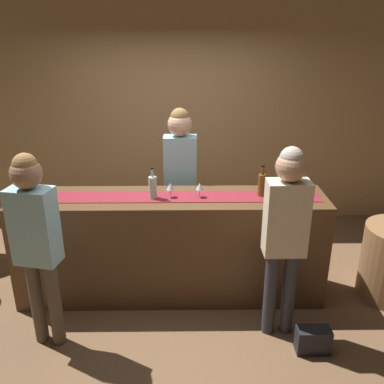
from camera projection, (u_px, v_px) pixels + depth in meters
name	position (u px, v px, depth m)	size (l,w,h in m)	color
ground_plane	(172.00, 292.00, 4.27)	(10.00, 10.00, 0.00)	brown
back_wall	(175.00, 114.00, 5.51)	(6.00, 0.12, 2.90)	tan
bar_counter	(171.00, 247.00, 4.08)	(2.93, 0.60, 1.05)	#543821
counter_runner_cloth	(170.00, 197.00, 3.89)	(2.79, 0.28, 0.01)	maroon
wine_bottle_green	(280.00, 182.00, 3.93)	(0.07, 0.07, 0.30)	#194723
wine_bottle_clear	(153.00, 187.00, 3.82)	(0.07, 0.07, 0.30)	#B2C6C1
wine_bottle_amber	(262.00, 184.00, 3.88)	(0.07, 0.07, 0.30)	brown
wine_glass_near_customer	(307.00, 184.00, 3.91)	(0.07, 0.07, 0.14)	silver
wine_glass_mid_counter	(170.00, 187.00, 3.84)	(0.07, 0.07, 0.14)	silver
wine_glass_far_end	(200.00, 187.00, 3.84)	(0.07, 0.07, 0.14)	silver
bartender	(180.00, 171.00, 4.41)	(0.34, 0.25, 1.77)	#26262B
customer_sipping	(286.00, 225.00, 3.35)	(0.34, 0.24, 1.69)	#33333D
customer_browsing	(35.00, 233.00, 3.23)	(0.37, 0.27, 1.68)	brown
handbag	(313.00, 340.00, 3.46)	(0.28, 0.14, 0.22)	black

